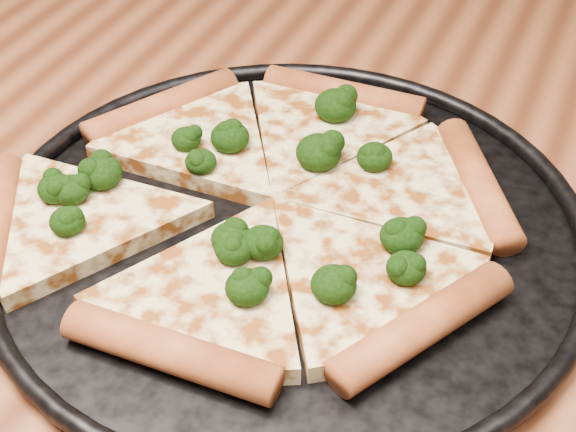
% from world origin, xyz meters
% --- Properties ---
extents(dining_table, '(1.20, 0.90, 0.75)m').
position_xyz_m(dining_table, '(0.00, 0.00, 0.66)').
color(dining_table, brown).
rests_on(dining_table, ground).
extents(pizza_pan, '(0.38, 0.38, 0.02)m').
position_xyz_m(pizza_pan, '(0.06, 0.00, 0.76)').
color(pizza_pan, black).
rests_on(pizza_pan, dining_table).
extents(pizza, '(0.35, 0.30, 0.02)m').
position_xyz_m(pizza, '(0.04, 0.01, 0.77)').
color(pizza, beige).
rests_on(pizza, pizza_pan).
extents(broccoli_florets, '(0.25, 0.22, 0.02)m').
position_xyz_m(broccoli_florets, '(0.03, 0.01, 0.78)').
color(broccoli_florets, black).
rests_on(broccoli_florets, pizza).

